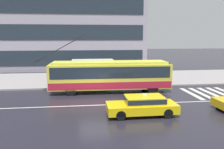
{
  "coord_description": "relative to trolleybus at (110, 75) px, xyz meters",
  "views": [
    {
      "loc": [
        -0.87,
        -18.03,
        5.05
      ],
      "look_at": [
        1.78,
        3.26,
        1.58
      ],
      "focal_mm": 37.32,
      "sensor_mm": 36.0,
      "label": 1
    }
  ],
  "objects": [
    {
      "name": "crosswalk_stripe_edge_near",
      "position": [
        7.18,
        -1.73,
        -1.56
      ],
      "size": [
        0.44,
        4.4,
        0.01
      ],
      "primitive_type": "cube",
      "color": "beige",
      "rests_on": "ground_plane"
    },
    {
      "name": "crosswalk_stripe_inner_a",
      "position": [
        8.08,
        -1.73,
        -1.56
      ],
      "size": [
        0.44,
        4.4,
        0.01
      ],
      "primitive_type": "cube",
      "color": "beige",
      "rests_on": "ground_plane"
    },
    {
      "name": "bus_shelter",
      "position": [
        -1.48,
        3.09,
        0.51
      ],
      "size": [
        4.24,
        1.62,
        2.6
      ],
      "color": "gray",
      "rests_on": "sidewalk_slab"
    },
    {
      "name": "sidewalk_slab",
      "position": [
        -1.58,
        6.6,
        -1.49
      ],
      "size": [
        80.0,
        10.0,
        0.14
      ],
      "primitive_type": "cube",
      "color": "gray",
      "rests_on": "ground_plane"
    },
    {
      "name": "ground_plane",
      "position": [
        -1.58,
        -3.07,
        -1.56
      ],
      "size": [
        160.0,
        160.0,
        0.0
      ],
      "primitive_type": "plane",
      "color": "#22202A"
    },
    {
      "name": "crosswalk_stripe_inner_b",
      "position": [
        9.88,
        -1.73,
        -1.56
      ],
      "size": [
        0.44,
        4.4,
        0.01
      ],
      "primitive_type": "cube",
      "color": "beige",
      "rests_on": "ground_plane"
    },
    {
      "name": "taxi_oncoming_near",
      "position": [
        1.33,
        -6.84,
        -0.86
      ],
      "size": [
        4.55,
        1.84,
        1.39
      ],
      "color": "yellow",
      "rests_on": "ground_plane"
    },
    {
      "name": "crosswalk_stripe_center",
      "position": [
        8.98,
        -1.73,
        -1.56
      ],
      "size": [
        0.44,
        4.4,
        0.01
      ],
      "primitive_type": "cube",
      "color": "beige",
      "rests_on": "ground_plane"
    },
    {
      "name": "lane_centre_line",
      "position": [
        -1.58,
        -4.27,
        -1.56
      ],
      "size": [
        72.0,
        0.14,
        0.01
      ],
      "primitive_type": "cube",
      "color": "silver",
      "rests_on": "ground_plane"
    },
    {
      "name": "trolleybus",
      "position": [
        0.0,
        0.0,
        0.0
      ],
      "size": [
        12.26,
        2.78,
        5.3
      ],
      "color": "yellow",
      "rests_on": "ground_plane"
    },
    {
      "name": "pedestrian_at_shelter",
      "position": [
        1.29,
        2.66,
        -0.44
      ],
      "size": [
        0.46,
        0.46,
        1.66
      ],
      "color": "#232C4B",
      "rests_on": "sidewalk_slab"
    },
    {
      "name": "pedestrian_approaching_curb",
      "position": [
        -4.86,
        3.68,
        0.16
      ],
      "size": [
        1.17,
        1.17,
        2.03
      ],
      "color": "#5D504B",
      "rests_on": "sidewalk_slab"
    }
  ]
}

